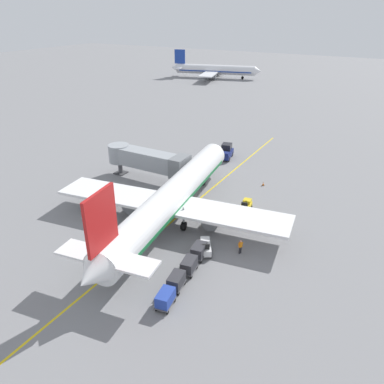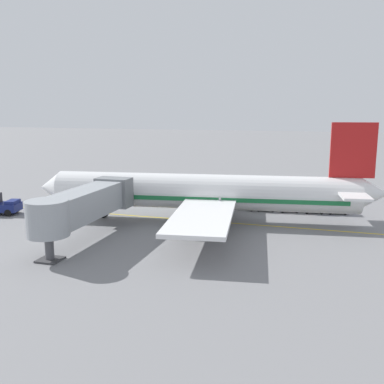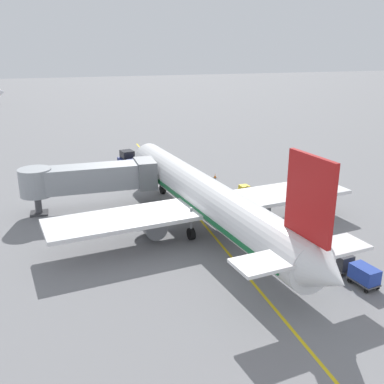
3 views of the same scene
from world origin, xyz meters
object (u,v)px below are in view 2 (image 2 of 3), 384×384
baggage_tug_trailing (256,204)px  baggage_cart_front (266,203)px  baggage_cart_tail_end (337,206)px  baggage_tug_lead (168,198)px  baggage_cart_second_in_train (289,204)px  safety_cone_nose_left (103,199)px  baggage_cart_third_in_train (314,205)px  ground_crew_wing_walker (246,196)px  jet_bridge (84,204)px  parked_airliner (206,193)px

baggage_tug_trailing → baggage_cart_front: (-0.17, -1.18, 0.24)m
baggage_cart_front → baggage_cart_tail_end: same height
baggage_tug_lead → baggage_cart_front: 12.41m
baggage_tug_trailing → baggage_cart_second_in_train: 3.94m
baggage_tug_lead → baggage_cart_front: baggage_tug_lead is taller
baggage_cart_second_in_train → safety_cone_nose_left: baggage_cart_second_in_train is taller
baggage_tug_lead → baggage_cart_second_in_train: baggage_tug_lead is taller
baggage_cart_front → safety_cone_nose_left: bearing=90.9°
baggage_cart_third_in_train → baggage_tug_lead: bearing=90.4°
baggage_cart_third_in_train → ground_crew_wing_walker: bearing=69.9°
ground_crew_wing_walker → jet_bridge: bearing=151.3°
baggage_cart_front → baggage_cart_third_in_train: size_ratio=1.00×
safety_cone_nose_left → baggage_tug_lead: bearing=-85.4°
baggage_tug_lead → baggage_cart_third_in_train: (0.13, -17.91, 0.24)m
jet_bridge → baggage_cart_tail_end: 28.71m
parked_airliner → baggage_tug_trailing: size_ratio=13.51×
baggage_cart_front → baggage_cart_tail_end: size_ratio=1.00×
baggage_tug_lead → baggage_cart_second_in_train: 15.15m
baggage_cart_tail_end → safety_cone_nose_left: size_ratio=5.04×
baggage_cart_third_in_train → baggage_cart_tail_end: bearing=-80.6°
baggage_tug_lead → baggage_tug_trailing: 11.22m
baggage_cart_front → safety_cone_nose_left: 21.25m
baggage_cart_second_in_train → baggage_cart_front: bearing=97.4°
parked_airliner → ground_crew_wing_walker: parked_airliner is taller
baggage_cart_second_in_train → parked_airliner: bearing=131.3°
baggage_cart_front → baggage_cart_third_in_train: 5.53m
ground_crew_wing_walker → parked_airliner: bearing=166.2°
baggage_tug_lead → safety_cone_nose_left: size_ratio=4.43×
baggage_tug_lead → ground_crew_wing_walker: size_ratio=1.55×
jet_bridge → baggage_cart_third_in_train: 26.48m
safety_cone_nose_left → parked_airliner: bearing=-112.7°
parked_airliner → baggage_cart_third_in_train: parked_airliner is taller
jet_bridge → baggage_cart_second_in_train: size_ratio=4.75×
baggage_cart_tail_end → safety_cone_nose_left: bearing=92.5°
safety_cone_nose_left → baggage_tug_trailing: bearing=-88.6°
baggage_cart_front → baggage_cart_second_in_train: bearing=-82.6°
baggage_cart_front → baggage_cart_third_in_train: same height
jet_bridge → baggage_cart_tail_end: jet_bridge is taller
ground_crew_wing_walker → baggage_cart_third_in_train: bearing=-110.1°
baggage_cart_second_in_train → baggage_cart_tail_end: (0.59, -5.33, 0.00)m
ground_crew_wing_walker → safety_cone_nose_left: 18.73m
ground_crew_wing_walker → baggage_cart_front: bearing=-140.9°
parked_airliner → baggage_tug_lead: bearing=43.4°
parked_airliner → safety_cone_nose_left: parked_airliner is taller
jet_bridge → baggage_tug_lead: (17.36, -1.81, -2.74)m
baggage_tug_trailing → ground_crew_wing_walker: 3.87m
parked_airliner → ground_crew_wing_walker: bearing=-13.8°
parked_airliner → jet_bridge: bearing=139.2°
baggage_tug_lead → baggage_tug_trailing: bearing=-91.1°
baggage_cart_second_in_train → safety_cone_nose_left: (-0.68, 23.98, -0.66)m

